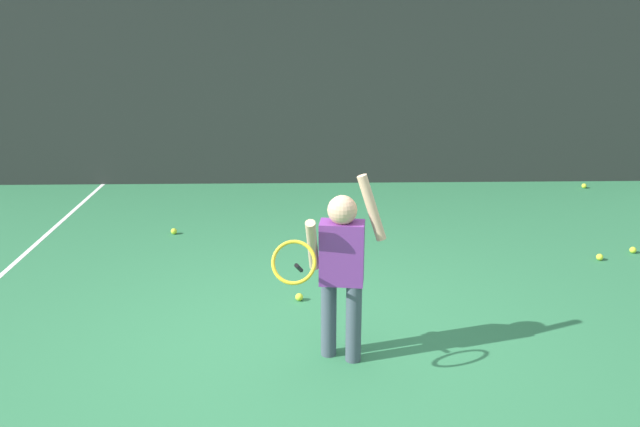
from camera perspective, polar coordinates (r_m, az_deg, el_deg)
The scene contains 10 objects.
ground_plane at distance 4.90m, azimuth -1.42°, elevation -11.29°, with size 20.00×20.00×0.00m, color #2D7247.
back_fence_windscreen at distance 8.83m, azimuth -1.53°, elevation 14.63°, with size 10.76×0.08×3.76m, color #282D2B.
fence_post_1 at distance 9.06m, azimuth -13.01°, elevation 14.75°, with size 0.09×0.09×3.91m, color slate.
fence_post_2 at distance 9.05m, azimuth 9.96°, elevation 14.93°, with size 0.09×0.09×3.91m, color slate.
tennis_player at distance 4.37m, azimuth 1.78°, elevation -4.50°, with size 0.77×0.57×1.35m.
tennis_ball_2 at distance 7.25m, azimuth 26.06°, elevation -2.93°, with size 0.07×0.07×0.07m, color #CCE033.
tennis_ball_4 at distance 7.23m, azimuth -12.86°, elevation -1.55°, with size 0.07×0.07×0.07m, color #CCE033.
tennis_ball_5 at distance 9.55m, azimuth 22.43°, elevation 2.29°, with size 0.07×0.07×0.07m, color #CCE033.
tennis_ball_6 at distance 5.51m, azimuth -1.86°, elevation -7.43°, with size 0.07×0.07×0.07m, color #CCE033.
tennis_ball_7 at distance 6.91m, azimuth 23.61°, elevation -3.57°, with size 0.07×0.07×0.07m, color #CCE033.
Camera 1 is at (0.02, -4.27, 2.40)m, focal length 35.99 mm.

